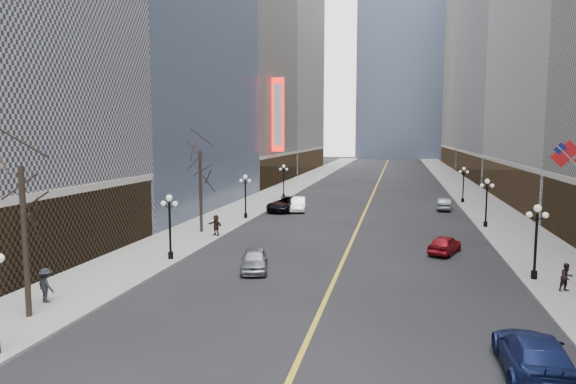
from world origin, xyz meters
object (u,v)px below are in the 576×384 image
at_px(streetlamp_east_1, 536,234).
at_px(car_sb_near, 534,355).
at_px(car_sb_mid, 445,244).
at_px(car_sb_far, 445,204).
at_px(streetlamp_east_3, 463,181).
at_px(streetlamp_east_2, 487,198).
at_px(car_nb_far, 285,204).
at_px(streetlamp_west_2, 245,192).
at_px(streetlamp_west_3, 284,178).
at_px(car_nb_mid, 298,204).
at_px(streetlamp_west_1, 170,220).
at_px(car_nb_near, 254,260).

height_order(streetlamp_east_1, car_sb_near, streetlamp_east_1).
distance_m(car_sb_mid, car_sb_far, 22.96).
bearing_deg(streetlamp_east_3, streetlamp_east_1, -90.00).
relative_size(streetlamp_east_2, car_nb_far, 0.75).
distance_m(streetlamp_east_1, car_sb_near, 13.77).
bearing_deg(streetlamp_east_1, streetlamp_west_2, 142.67).
height_order(streetlamp_east_2, streetlamp_west_3, same).
xyz_separation_m(car_sb_near, car_sb_mid, (-1.51, 19.60, -0.12)).
distance_m(streetlamp_east_2, car_nb_far, 21.88).
height_order(streetlamp_east_3, streetlamp_west_2, same).
xyz_separation_m(streetlamp_west_2, car_nb_mid, (4.15, 6.88, -2.09)).
height_order(streetlamp_west_1, car_sb_near, streetlamp_west_1).
height_order(streetlamp_west_2, car_sb_near, streetlamp_west_2).
height_order(car_nb_mid, car_sb_far, car_nb_mid).
distance_m(streetlamp_west_2, car_sb_near, 37.40).
relative_size(streetlamp_east_1, car_sb_far, 1.07).
relative_size(streetlamp_west_1, car_sb_far, 1.07).
distance_m(car_nb_mid, car_sb_near, 41.46).
distance_m(streetlamp_east_3, car_nb_far, 23.87).
distance_m(car_nb_mid, car_sb_mid, 23.70).
relative_size(streetlamp_east_1, streetlamp_east_2, 1.00).
bearing_deg(car_nb_far, car_sb_mid, -36.94).
bearing_deg(car_sb_near, streetlamp_west_2, -55.91).
distance_m(streetlamp_east_2, car_sb_far, 11.80).
relative_size(streetlamp_east_2, streetlamp_west_1, 1.00).
relative_size(streetlamp_east_2, car_nb_mid, 0.92).
bearing_deg(car_nb_mid, car_sb_mid, -61.92).
relative_size(streetlamp_west_1, car_nb_mid, 0.92).
bearing_deg(streetlamp_west_1, car_sb_far, 54.58).
xyz_separation_m(streetlamp_west_1, car_sb_far, (20.80, 29.24, -2.20)).
distance_m(streetlamp_west_1, car_sb_near, 24.45).
height_order(car_nb_far, car_sb_mid, car_nb_far).
bearing_deg(streetlamp_west_1, streetlamp_east_2, 37.33).
xyz_separation_m(streetlamp_west_1, car_sb_near, (20.45, -13.24, -2.08)).
height_order(streetlamp_east_1, streetlamp_east_3, same).
bearing_deg(car_nb_far, streetlamp_east_2, -5.93).
bearing_deg(car_sb_mid, streetlamp_west_2, -10.89).
distance_m(streetlamp_west_2, car_nb_far, 7.35).
distance_m(streetlamp_east_1, car_nb_near, 17.34).
distance_m(streetlamp_east_2, streetlamp_west_3, 29.68).
bearing_deg(car_nb_far, streetlamp_west_3, 115.01).
bearing_deg(car_sb_far, car_sb_near, 96.79).
bearing_deg(streetlamp_east_3, streetlamp_west_2, -142.67).
height_order(streetlamp_east_3, car_nb_mid, streetlamp_east_3).
height_order(streetlamp_east_2, streetlamp_east_3, same).
relative_size(car_nb_far, car_sb_near, 1.07).
bearing_deg(car_nb_near, car_sb_mid, 17.52).
bearing_deg(streetlamp_west_3, streetlamp_east_3, 0.00).
xyz_separation_m(streetlamp_west_1, streetlamp_west_3, (0.00, 36.00, 0.00)).
height_order(streetlamp_west_3, car_nb_mid, streetlamp_west_3).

